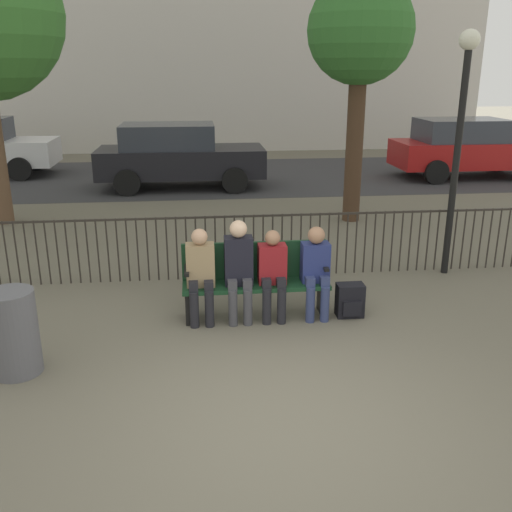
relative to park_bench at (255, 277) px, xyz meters
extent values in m
plane|color=#605B4C|center=(0.00, -2.39, -0.50)|extent=(80.00, 80.00, 0.00)
cube|color=#14381E|center=(0.00, -0.08, -0.07)|extent=(1.80, 0.45, 0.05)
cube|color=#14381E|center=(0.00, 0.11, 0.19)|extent=(1.80, 0.05, 0.47)
cube|color=black|center=(-0.84, -0.08, -0.30)|extent=(0.06, 0.38, 0.40)
cube|color=black|center=(0.84, -0.08, -0.30)|extent=(0.06, 0.38, 0.40)
cube|color=black|center=(-0.84, -0.08, 0.15)|extent=(0.06, 0.38, 0.04)
cube|color=black|center=(0.84, -0.08, 0.15)|extent=(0.06, 0.38, 0.04)
cylinder|color=black|center=(-0.76, -0.30, -0.27)|extent=(0.11, 0.11, 0.45)
cylinder|color=black|center=(-0.58, -0.30, -0.27)|extent=(0.11, 0.11, 0.45)
cube|color=black|center=(-0.76, -0.20, 0.00)|extent=(0.11, 0.20, 0.12)
cube|color=black|center=(-0.58, -0.20, 0.00)|extent=(0.11, 0.20, 0.12)
cube|color=#997F59|center=(-0.67, -0.08, 0.22)|extent=(0.34, 0.22, 0.52)
sphere|color=tan|center=(-0.67, -0.10, 0.57)|extent=(0.19, 0.19, 0.19)
cylinder|color=#3D3D42|center=(-0.30, -0.30, -0.27)|extent=(0.11, 0.11, 0.45)
cylinder|color=#3D3D42|center=(-0.12, -0.30, -0.27)|extent=(0.11, 0.11, 0.45)
cube|color=#3D3D42|center=(-0.30, -0.20, 0.00)|extent=(0.11, 0.20, 0.12)
cube|color=#3D3D42|center=(-0.12, -0.20, 0.00)|extent=(0.11, 0.20, 0.12)
cube|color=black|center=(-0.21, -0.08, 0.25)|extent=(0.34, 0.22, 0.60)
sphere|color=beige|center=(-0.21, -0.10, 0.66)|extent=(0.21, 0.21, 0.21)
cylinder|color=black|center=(0.11, -0.30, -0.27)|extent=(0.11, 0.11, 0.45)
cylinder|color=black|center=(0.29, -0.30, -0.27)|extent=(0.11, 0.11, 0.45)
cube|color=black|center=(0.11, -0.20, 0.00)|extent=(0.11, 0.20, 0.12)
cube|color=black|center=(0.29, -0.20, 0.00)|extent=(0.11, 0.20, 0.12)
cube|color=maroon|center=(0.20, -0.08, 0.20)|extent=(0.34, 0.22, 0.49)
sphere|color=#A37556|center=(0.20, -0.10, 0.53)|extent=(0.19, 0.19, 0.19)
cylinder|color=navy|center=(0.64, -0.30, -0.27)|extent=(0.11, 0.11, 0.45)
cylinder|color=navy|center=(0.82, -0.30, -0.27)|extent=(0.11, 0.11, 0.45)
cube|color=navy|center=(0.64, -0.20, 0.00)|extent=(0.11, 0.20, 0.12)
cube|color=navy|center=(0.82, -0.20, 0.00)|extent=(0.11, 0.20, 0.12)
cube|color=navy|center=(0.73, -0.08, 0.20)|extent=(0.34, 0.22, 0.49)
sphere|color=#A37556|center=(0.73, -0.10, 0.55)|extent=(0.21, 0.21, 0.21)
cube|color=black|center=(1.17, -0.18, -0.28)|extent=(0.34, 0.21, 0.42)
cube|color=black|center=(1.17, -0.31, -0.35)|extent=(0.23, 0.04, 0.19)
cylinder|color=#2D2823|center=(-3.38, 1.36, -0.02)|extent=(0.02, 0.02, 0.95)
cylinder|color=#2D2823|center=(-3.24, 1.36, -0.02)|extent=(0.02, 0.02, 0.95)
cylinder|color=#2D2823|center=(-3.10, 1.36, -0.02)|extent=(0.02, 0.02, 0.95)
cylinder|color=#2D2823|center=(-2.96, 1.36, -0.02)|extent=(0.02, 0.02, 0.95)
cylinder|color=#2D2823|center=(-2.82, 1.36, -0.02)|extent=(0.02, 0.02, 0.95)
cylinder|color=#2D2823|center=(-2.68, 1.36, -0.02)|extent=(0.02, 0.02, 0.95)
cylinder|color=#2D2823|center=(-2.54, 1.36, -0.02)|extent=(0.02, 0.02, 0.95)
cylinder|color=#2D2823|center=(-2.40, 1.36, -0.02)|extent=(0.02, 0.02, 0.95)
cylinder|color=#2D2823|center=(-2.26, 1.36, -0.02)|extent=(0.02, 0.02, 0.95)
cylinder|color=#2D2823|center=(-2.12, 1.36, -0.02)|extent=(0.02, 0.02, 0.95)
cylinder|color=#2D2823|center=(-1.98, 1.36, -0.02)|extent=(0.02, 0.02, 0.95)
cylinder|color=#2D2823|center=(-1.84, 1.36, -0.02)|extent=(0.02, 0.02, 0.95)
cylinder|color=#2D2823|center=(-1.70, 1.36, -0.02)|extent=(0.02, 0.02, 0.95)
cylinder|color=#2D2823|center=(-1.56, 1.36, -0.02)|extent=(0.02, 0.02, 0.95)
cylinder|color=#2D2823|center=(-1.42, 1.36, -0.02)|extent=(0.02, 0.02, 0.95)
cylinder|color=#2D2823|center=(-1.28, 1.36, -0.02)|extent=(0.02, 0.02, 0.95)
cylinder|color=#2D2823|center=(-1.14, 1.36, -0.02)|extent=(0.02, 0.02, 0.95)
cylinder|color=#2D2823|center=(-1.00, 1.36, -0.02)|extent=(0.02, 0.02, 0.95)
cylinder|color=#2D2823|center=(-0.86, 1.36, -0.02)|extent=(0.02, 0.02, 0.95)
cylinder|color=#2D2823|center=(-0.72, 1.36, -0.02)|extent=(0.02, 0.02, 0.95)
cylinder|color=#2D2823|center=(-0.58, 1.36, -0.02)|extent=(0.02, 0.02, 0.95)
cylinder|color=#2D2823|center=(-0.44, 1.36, -0.02)|extent=(0.02, 0.02, 0.95)
cylinder|color=#2D2823|center=(-0.30, 1.36, -0.02)|extent=(0.02, 0.02, 0.95)
cylinder|color=#2D2823|center=(-0.16, 1.36, -0.02)|extent=(0.02, 0.02, 0.95)
cylinder|color=#2D2823|center=(-0.02, 1.36, -0.02)|extent=(0.02, 0.02, 0.95)
cylinder|color=#2D2823|center=(0.12, 1.36, -0.02)|extent=(0.02, 0.02, 0.95)
cylinder|color=#2D2823|center=(0.26, 1.36, -0.02)|extent=(0.02, 0.02, 0.95)
cylinder|color=#2D2823|center=(0.40, 1.36, -0.02)|extent=(0.02, 0.02, 0.95)
cylinder|color=#2D2823|center=(0.54, 1.36, -0.02)|extent=(0.02, 0.02, 0.95)
cylinder|color=#2D2823|center=(0.68, 1.36, -0.02)|extent=(0.02, 0.02, 0.95)
cylinder|color=#2D2823|center=(0.82, 1.36, -0.02)|extent=(0.02, 0.02, 0.95)
cylinder|color=#2D2823|center=(0.96, 1.36, -0.02)|extent=(0.02, 0.02, 0.95)
cylinder|color=#2D2823|center=(1.10, 1.36, -0.02)|extent=(0.02, 0.02, 0.95)
cylinder|color=#2D2823|center=(1.24, 1.36, -0.02)|extent=(0.02, 0.02, 0.95)
cylinder|color=#2D2823|center=(1.38, 1.36, -0.02)|extent=(0.02, 0.02, 0.95)
cylinder|color=#2D2823|center=(1.52, 1.36, -0.02)|extent=(0.02, 0.02, 0.95)
cylinder|color=#2D2823|center=(1.66, 1.36, -0.02)|extent=(0.02, 0.02, 0.95)
cylinder|color=#2D2823|center=(1.80, 1.36, -0.02)|extent=(0.02, 0.02, 0.95)
cylinder|color=#2D2823|center=(1.94, 1.36, -0.02)|extent=(0.02, 0.02, 0.95)
cylinder|color=#2D2823|center=(2.08, 1.36, -0.02)|extent=(0.02, 0.02, 0.95)
cylinder|color=#2D2823|center=(2.22, 1.36, -0.02)|extent=(0.02, 0.02, 0.95)
cylinder|color=#2D2823|center=(2.36, 1.36, -0.02)|extent=(0.02, 0.02, 0.95)
cylinder|color=#2D2823|center=(2.50, 1.36, -0.02)|extent=(0.02, 0.02, 0.95)
cylinder|color=#2D2823|center=(2.64, 1.36, -0.02)|extent=(0.02, 0.02, 0.95)
cylinder|color=#2D2823|center=(2.78, 1.36, -0.02)|extent=(0.02, 0.02, 0.95)
cylinder|color=#2D2823|center=(2.92, 1.36, -0.02)|extent=(0.02, 0.02, 0.95)
cylinder|color=#2D2823|center=(3.06, 1.36, -0.02)|extent=(0.02, 0.02, 0.95)
cylinder|color=#2D2823|center=(3.20, 1.36, -0.02)|extent=(0.02, 0.02, 0.95)
cylinder|color=#2D2823|center=(3.34, 1.36, -0.02)|extent=(0.02, 0.02, 0.95)
cylinder|color=#2D2823|center=(3.48, 1.36, -0.02)|extent=(0.02, 0.02, 0.95)
cylinder|color=#2D2823|center=(3.62, 1.36, -0.02)|extent=(0.02, 0.02, 0.95)
cylinder|color=#2D2823|center=(3.76, 1.36, -0.02)|extent=(0.02, 0.02, 0.95)
cylinder|color=#2D2823|center=(3.90, 1.36, -0.02)|extent=(0.02, 0.02, 0.95)
cylinder|color=#2D2823|center=(4.04, 1.36, -0.02)|extent=(0.02, 0.02, 0.95)
cube|color=#2D2823|center=(0.00, 1.36, 0.43)|extent=(9.00, 0.03, 0.03)
cylinder|color=#422D1E|center=(2.43, 4.43, 1.04)|extent=(0.34, 0.34, 3.08)
sphere|color=#2D6628|center=(2.43, 4.43, 3.13)|extent=(1.99, 1.99, 1.99)
cylinder|color=black|center=(3.02, 1.22, 1.12)|extent=(0.10, 0.10, 3.24)
sphere|color=silver|center=(3.02, 1.22, 2.83)|extent=(0.28, 0.28, 0.28)
cube|color=#333335|center=(0.00, 9.61, -0.49)|extent=(24.00, 6.00, 0.01)
cube|color=black|center=(-1.03, 8.14, 0.17)|extent=(4.20, 1.70, 0.70)
cube|color=#2D333D|center=(-1.35, 8.14, 0.82)|extent=(2.31, 1.56, 0.60)
cylinder|color=black|center=(0.27, 7.27, -0.18)|extent=(0.64, 0.20, 0.64)
cylinder|color=black|center=(0.27, 9.01, -0.18)|extent=(0.64, 0.20, 0.64)
cylinder|color=black|center=(-2.34, 7.27, -0.18)|extent=(0.64, 0.20, 0.64)
cylinder|color=black|center=(-2.34, 9.01, -0.18)|extent=(0.64, 0.20, 0.64)
cube|color=maroon|center=(6.98, 8.73, 0.17)|extent=(4.20, 1.70, 0.70)
cube|color=#2D333D|center=(6.66, 8.73, 0.82)|extent=(2.31, 1.56, 0.60)
cylinder|color=black|center=(8.28, 9.60, -0.18)|extent=(0.64, 0.20, 0.64)
cylinder|color=black|center=(5.68, 7.86, -0.18)|extent=(0.64, 0.20, 0.64)
cylinder|color=black|center=(5.68, 9.60, -0.18)|extent=(0.64, 0.20, 0.64)
cylinder|color=black|center=(-5.46, 9.53, -0.18)|extent=(0.64, 0.20, 0.64)
cylinder|color=black|center=(-5.46, 11.27, -0.18)|extent=(0.64, 0.20, 0.64)
cylinder|color=#56565B|center=(-2.57, -1.18, -0.05)|extent=(0.49, 0.49, 0.88)
camera|label=1|loc=(-0.70, -6.59, 2.48)|focal=40.00mm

